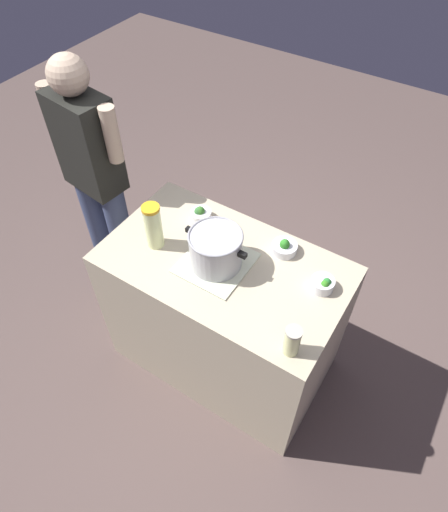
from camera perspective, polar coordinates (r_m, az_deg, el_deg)
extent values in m
plane|color=brown|center=(2.88, 0.00, -12.45)|extent=(8.00, 8.00, 0.00)
cube|color=#B6A98B|center=(2.50, 0.00, -7.51)|extent=(1.19, 0.69, 0.89)
cube|color=beige|center=(2.14, -1.03, -0.86)|extent=(0.31, 0.33, 0.01)
cylinder|color=#B7B7BC|center=(2.07, -1.06, 0.82)|extent=(0.25, 0.25, 0.18)
torus|color=#99999E|center=(2.01, -1.10, 2.54)|extent=(0.26, 0.26, 0.01)
cube|color=black|center=(1.99, 2.34, 0.16)|extent=(0.04, 0.02, 0.02)
cube|color=black|center=(2.10, -4.33, 3.29)|extent=(0.04, 0.02, 0.02)
cylinder|color=beige|center=(2.18, -8.94, 3.60)|extent=(0.08, 0.08, 0.23)
cylinder|color=gold|center=(2.09, -9.33, 5.99)|extent=(0.09, 0.09, 0.02)
ellipsoid|color=yellow|center=(2.16, -9.31, 4.42)|extent=(0.04, 0.04, 0.01)
cylinder|color=beige|center=(1.84, 8.62, -10.68)|extent=(0.07, 0.07, 0.14)
cylinder|color=#B2AD99|center=(1.77, 8.90, -9.45)|extent=(0.07, 0.07, 0.01)
cylinder|color=silver|center=(2.35, -2.94, 5.23)|extent=(0.11, 0.11, 0.05)
ellipsoid|color=#356F27|center=(2.33, -3.05, 5.67)|extent=(0.05, 0.05, 0.06)
ellipsoid|color=#366D33|center=(2.33, -3.29, 5.67)|extent=(0.04, 0.04, 0.05)
cylinder|color=silver|center=(2.08, 12.37, -3.50)|extent=(0.11, 0.11, 0.05)
ellipsoid|color=#26772C|center=(2.06, 12.92, -3.30)|extent=(0.04, 0.04, 0.05)
ellipsoid|color=#327B20|center=(2.06, 12.70, -3.59)|extent=(0.04, 0.04, 0.05)
cylinder|color=silver|center=(2.20, 7.68, 1.02)|extent=(0.12, 0.12, 0.05)
ellipsoid|color=#277520|center=(2.19, 7.69, 1.47)|extent=(0.04, 0.04, 0.05)
ellipsoid|color=#2C7A23|center=(2.17, 7.71, 1.48)|extent=(0.05, 0.05, 0.06)
cylinder|color=#384263|center=(2.94, -12.70, 1.79)|extent=(0.14, 0.14, 0.86)
cylinder|color=#384263|center=(3.06, -15.49, 3.24)|extent=(0.14, 0.14, 0.86)
cube|color=black|center=(2.56, -17.09, 13.55)|extent=(0.36, 0.24, 0.55)
sphere|color=tan|center=(2.38, -19.22, 20.90)|extent=(0.20, 0.20, 0.20)
cylinder|color=tan|center=(2.36, -14.08, 14.71)|extent=(0.08, 0.08, 0.30)
cylinder|color=tan|center=(2.64, -21.05, 16.88)|extent=(0.08, 0.08, 0.30)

